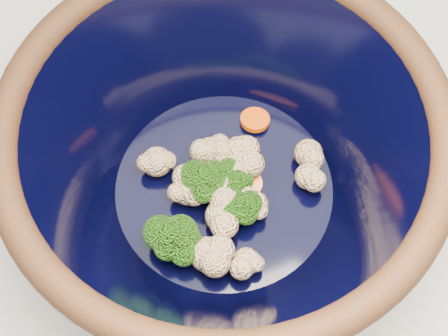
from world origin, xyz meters
The scene contains 4 objects.
ground centered at (0.00, 0.00, 0.00)m, with size 3.00×3.00×0.00m, color #9E7A54.
counter centered at (0.00, 0.00, 0.45)m, with size 1.20×1.20×0.90m, color beige.
mixing_bowl centered at (-0.12, -0.07, 1.00)m, with size 0.44×0.44×0.18m.
vegetable_pile centered at (-0.13, -0.09, 0.96)m, with size 0.20×0.17×0.06m.
Camera 1 is at (-0.23, -0.32, 1.51)m, focal length 50.00 mm.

